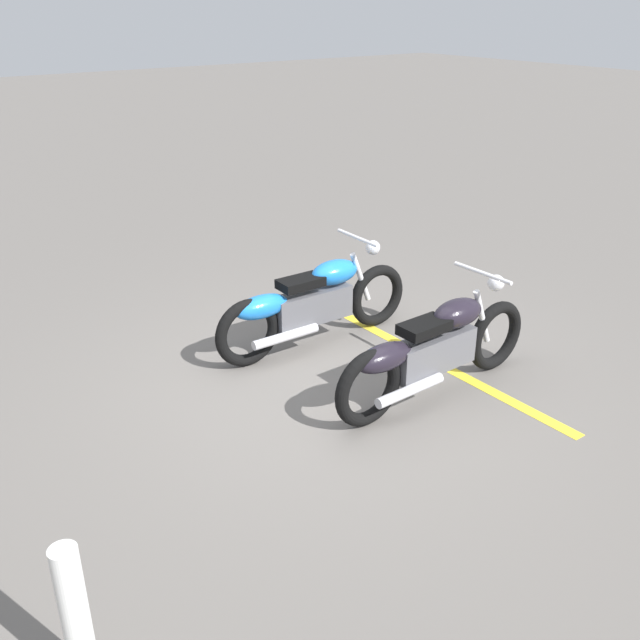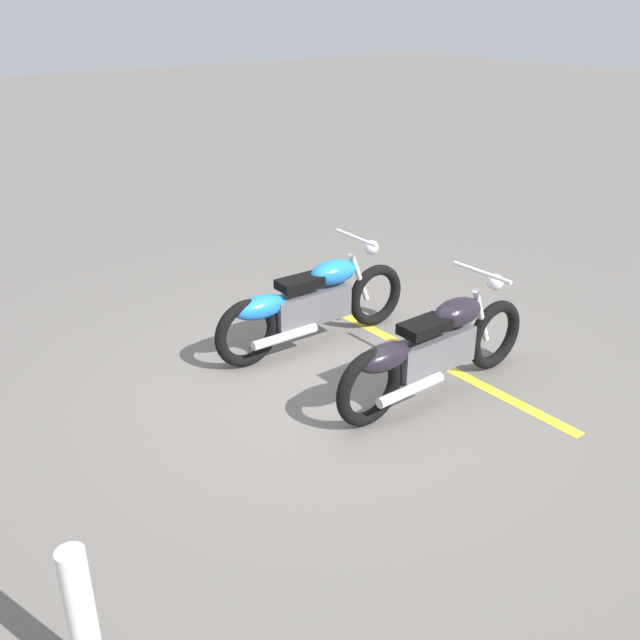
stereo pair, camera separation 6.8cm
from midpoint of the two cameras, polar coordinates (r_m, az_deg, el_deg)
ground_plane at (r=6.39m, az=0.73°, el=-5.18°), size 60.00×60.00×0.00m
motorcycle_bright_foreground at (r=6.88m, az=-0.41°, el=1.41°), size 2.23×0.62×1.04m
motorcycle_dark_foreground at (r=6.06m, az=9.47°, el=-2.32°), size 2.23×0.62×1.04m
bollard_post at (r=3.89m, az=-18.66°, el=-21.94°), size 0.14×0.14×0.87m
parking_stripe_near at (r=6.85m, az=9.61°, el=-3.36°), size 0.17×3.20×0.01m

